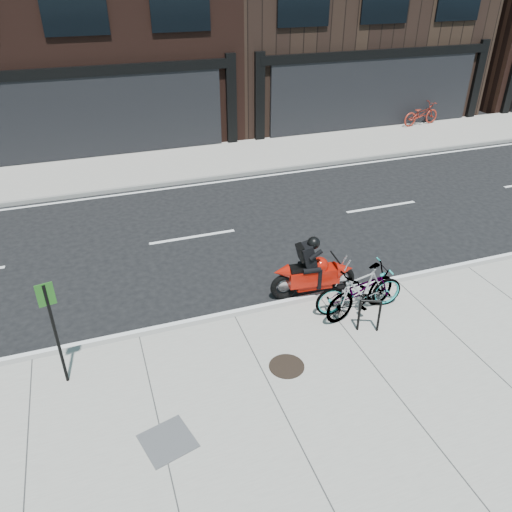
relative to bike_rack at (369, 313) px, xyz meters
name	(u,v)px	position (x,y,z in m)	size (l,w,h in m)	color
ground	(211,274)	(-2.41, 3.30, -0.57)	(120.00, 120.00, 0.00)	black
sidewalk_near	(289,426)	(-2.41, -1.70, -0.50)	(60.00, 6.00, 0.13)	gray
sidewalk_far	(158,166)	(-2.41, 11.05, -0.50)	(60.00, 3.50, 0.13)	gray
bike_rack	(369,313)	(0.00, 0.00, 0.00)	(0.41, 0.21, 0.74)	black
bicycle_front	(359,289)	(0.16, 0.70, 0.08)	(0.68, 1.96, 1.03)	gray
bicycle_rear	(361,291)	(0.12, 0.57, 0.12)	(0.52, 1.85, 1.11)	gray
motorcycle	(317,271)	(-0.35, 1.70, 0.04)	(2.01, 0.59, 1.50)	black
bicycle_far	(421,114)	(9.86, 12.30, 0.06)	(0.66, 1.91, 1.00)	maroon
manhole_cover	(287,366)	(-1.95, -0.45, -0.43)	(0.66, 0.66, 0.01)	black
utility_grate	(168,441)	(-4.34, -1.39, -0.43)	(0.75, 0.75, 0.01)	#474649
sign_post	(54,326)	(-5.79, 0.52, 0.80)	(0.28, 0.07, 2.07)	black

